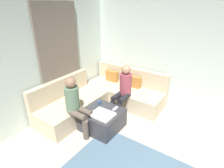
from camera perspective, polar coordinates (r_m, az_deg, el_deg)
The scene contains 9 objects.
wall_back at distance 4.41m, azimuth 28.42°, elevation 6.77°, with size 6.00×0.12×2.70m, color silver.
curtain_panel at distance 4.33m, azimuth -16.02°, elevation 7.11°, with size 0.06×1.10×2.50m, color #726659.
sectional_couch at distance 4.59m, azimuth -2.90°, elevation -4.08°, with size 2.10×2.55×0.87m.
ottoman at distance 3.89m, azimuth -3.06°, elevation -11.12°, with size 0.76×0.76×0.42m, color #333338.
folded_blanket at distance 3.63m, azimuth -3.02°, elevation -9.61°, with size 0.44×0.36×0.04m, color white.
coffee_mug at distance 3.99m, azimuth -4.10°, elevation -5.81°, with size 0.08×0.08×0.10m, color #334C72.
game_remote at distance 3.83m, azimuth 1.05°, elevation -7.74°, with size 0.05×0.15×0.02m, color white.
person_on_couch_back at distance 4.18m, azimuth 3.62°, elevation -1.34°, with size 0.30×0.60×1.20m.
person_on_couch_side at distance 3.64m, azimuth -11.31°, elevation -6.04°, with size 0.60×0.30×1.20m.
Camera 1 is at (0.38, -1.31, 2.48)m, focal length 28.92 mm.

